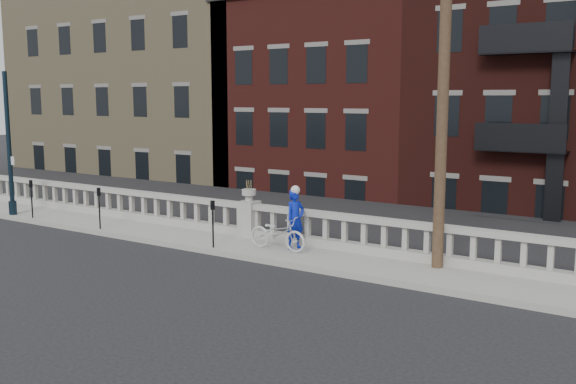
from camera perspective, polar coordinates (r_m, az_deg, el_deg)
name	(u,v)px	position (r m, az deg, el deg)	size (l,w,h in m)	color
ground	(158,269)	(17.13, -11.44, -6.70)	(120.00, 120.00, 0.00)	black
sidewalk	(230,244)	(19.28, -5.15, -4.64)	(32.00, 2.20, 0.15)	gray
balustrade	(249,221)	(19.90, -3.47, -2.55)	(28.00, 0.34, 1.03)	gray
planter_pedestal	(249,215)	(19.86, -3.47, -2.01)	(0.55, 0.55, 1.76)	gray
lower_level	(466,131)	(36.52, 15.57, 5.27)	(80.00, 44.00, 20.80)	#605E59
utility_pole	(444,63)	(16.27, 13.71, 11.07)	(1.60, 0.28, 10.00)	#422D1E
streetlight_pole	(10,159)	(25.43, -23.50, 2.73)	(0.40, 0.28, 5.20)	black
parking_meter_a	(31,194)	(24.60, -21.85, -0.20)	(0.10, 0.09, 1.36)	black
parking_meter_b	(99,203)	(21.78, -16.44, -0.98)	(0.10, 0.09, 1.36)	black
parking_meter_c	(213,219)	(18.41, -6.70, -2.36)	(0.10, 0.09, 1.36)	black
bicycle	(277,233)	(18.09, -0.94, -3.67)	(0.64, 1.82, 0.96)	silver
cyclist	(295,219)	(18.12, 0.65, -2.44)	(0.62, 0.41, 1.71)	#0B1EB0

